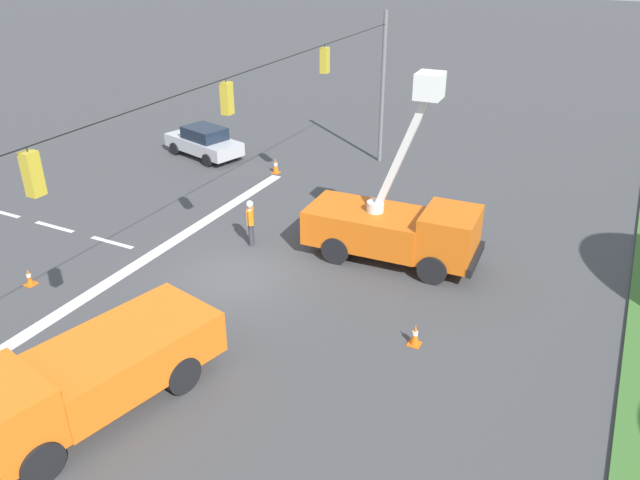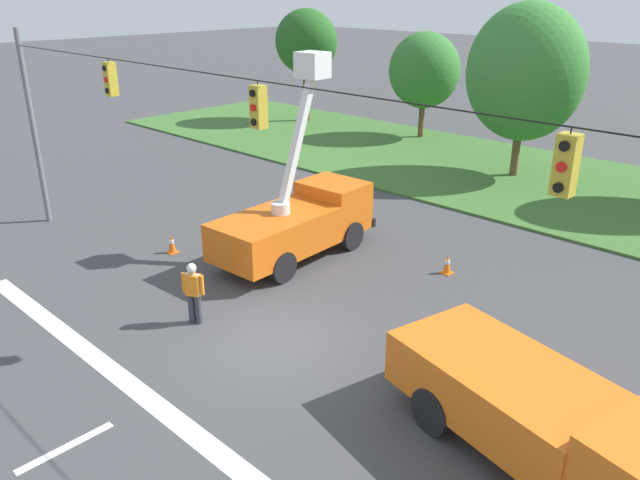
% 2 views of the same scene
% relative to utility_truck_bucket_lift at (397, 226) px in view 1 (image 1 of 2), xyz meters
% --- Properties ---
extents(ground_plane, '(200.00, 200.00, 0.00)m').
position_rel_utility_truck_bucket_lift_xyz_m(ground_plane, '(3.52, -4.41, -1.34)').
color(ground_plane, '#424244').
extents(lane_markings, '(17.60, 15.25, 0.01)m').
position_rel_utility_truck_bucket_lift_xyz_m(lane_markings, '(3.52, -9.43, -1.34)').
color(lane_markings, silver).
rests_on(lane_markings, ground).
extents(signal_gantry, '(26.20, 0.33, 7.20)m').
position_rel_utility_truck_bucket_lift_xyz_m(signal_gantry, '(3.51, -4.41, 3.09)').
color(signal_gantry, slate).
rests_on(signal_gantry, ground).
extents(utility_truck_bucket_lift, '(2.61, 6.16, 6.64)m').
position_rel_utility_truck_bucket_lift_xyz_m(utility_truck_bucket_lift, '(0.00, 0.00, 0.00)').
color(utility_truck_bucket_lift, orange).
rests_on(utility_truck_bucket_lift, ground).
extents(utility_truck_support_near, '(6.96, 3.82, 2.02)m').
position_rel_utility_truck_bucket_lift_xyz_m(utility_truck_support_near, '(10.64, -3.84, -0.23)').
color(utility_truck_support_near, orange).
rests_on(utility_truck_support_near, ground).
extents(sedan_silver, '(2.84, 4.61, 1.56)m').
position_rel_utility_truck_bucket_lift_xyz_m(sedan_silver, '(-6.05, -12.65, -0.55)').
color(sedan_silver, '#B7B7BC').
rests_on(sedan_silver, ground).
extents(road_worker, '(0.59, 0.40, 1.77)m').
position_rel_utility_truck_bucket_lift_xyz_m(road_worker, '(1.28, -5.18, -0.34)').
color(road_worker, '#383842').
rests_on(road_worker, ground).
extents(traffic_cone_foreground_left, '(0.36, 0.36, 0.68)m').
position_rel_utility_truck_bucket_lift_xyz_m(traffic_cone_foreground_left, '(4.47, 2.28, -1.01)').
color(traffic_cone_foreground_left, orange).
rests_on(traffic_cone_foreground_left, ground).
extents(traffic_cone_mid_left, '(0.36, 0.36, 0.60)m').
position_rel_utility_truck_bucket_lift_xyz_m(traffic_cone_mid_left, '(7.06, -10.15, -1.05)').
color(traffic_cone_mid_left, orange).
rests_on(traffic_cone_mid_left, ground).
extents(traffic_cone_mid_right, '(0.36, 0.36, 0.76)m').
position_rel_utility_truck_bucket_lift_xyz_m(traffic_cone_mid_right, '(-5.62, -8.19, -0.96)').
color(traffic_cone_mid_right, orange).
rests_on(traffic_cone_mid_right, ground).
extents(traffic_cone_near_bucket, '(0.36, 0.36, 0.71)m').
position_rel_utility_truck_bucket_lift_xyz_m(traffic_cone_near_bucket, '(-3.29, -2.87, -0.99)').
color(traffic_cone_near_bucket, orange).
rests_on(traffic_cone_near_bucket, ground).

